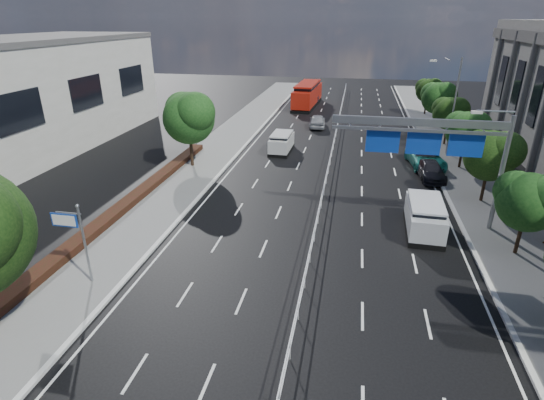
# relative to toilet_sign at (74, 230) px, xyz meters

# --- Properties ---
(ground) EXTENTS (160.00, 160.00, 0.00)m
(ground) POSITION_rel_toilet_sign_xyz_m (10.95, 0.00, -2.94)
(ground) COLOR black
(ground) RESTS_ON ground
(sidewalk_near) EXTENTS (5.00, 140.00, 0.14)m
(sidewalk_near) POSITION_rel_toilet_sign_xyz_m (-0.55, 0.00, -2.87)
(sidewalk_near) COLOR slate
(sidewalk_near) RESTS_ON ground
(kerb_near) EXTENTS (0.25, 140.00, 0.15)m
(kerb_near) POSITION_rel_toilet_sign_xyz_m (1.95, 0.00, -2.87)
(kerb_near) COLOR silver
(kerb_near) RESTS_ON ground
(kerb_far) EXTENTS (0.25, 140.00, 0.15)m
(kerb_far) POSITION_rel_toilet_sign_xyz_m (19.95, 0.00, -2.87)
(kerb_far) COLOR silver
(kerb_far) RESTS_ON ground
(median_fence) EXTENTS (0.05, 85.00, 1.02)m
(median_fence) POSITION_rel_toilet_sign_xyz_m (10.95, 22.50, -2.42)
(median_fence) COLOR silver
(median_fence) RESTS_ON ground
(hedge_near) EXTENTS (1.00, 36.00, 0.44)m
(hedge_near) POSITION_rel_toilet_sign_xyz_m (-2.35, 5.00, -2.58)
(hedge_near) COLOR black
(hedge_near) RESTS_ON sidewalk_near
(toilet_sign) EXTENTS (1.62, 0.18, 4.34)m
(toilet_sign) POSITION_rel_toilet_sign_xyz_m (0.00, 0.00, 0.00)
(toilet_sign) COLOR gray
(toilet_sign) RESTS_ON ground
(overhead_gantry) EXTENTS (10.24, 0.38, 7.45)m
(overhead_gantry) POSITION_rel_toilet_sign_xyz_m (17.69, 10.05, 2.66)
(overhead_gantry) COLOR gray
(overhead_gantry) RESTS_ON ground
(streetlight_far) EXTENTS (2.78, 2.40, 9.00)m
(streetlight_far) POSITION_rel_toilet_sign_xyz_m (21.46, 26.00, 2.27)
(streetlight_far) COLOR gray
(streetlight_far) RESTS_ON ground
(near_building) EXTENTS (12.00, 38.00, 10.00)m
(near_building) POSITION_rel_toilet_sign_xyz_m (-19.05, 18.00, 2.06)
(near_building) COLOR beige
(near_building) RESTS_ON ground
(near_tree_back) EXTENTS (4.84, 4.51, 6.69)m
(near_tree_back) POSITION_rel_toilet_sign_xyz_m (-0.99, 17.97, 1.67)
(near_tree_back) COLOR black
(near_tree_back) RESTS_ON ground
(far_tree_c) EXTENTS (3.52, 3.28, 4.94)m
(far_tree_c) POSITION_rel_toilet_sign_xyz_m (22.20, 6.98, 0.48)
(far_tree_c) COLOR black
(far_tree_c) RESTS_ON ground
(far_tree_d) EXTENTS (3.85, 3.59, 5.34)m
(far_tree_d) POSITION_rel_toilet_sign_xyz_m (22.20, 14.48, 0.74)
(far_tree_d) COLOR black
(far_tree_d) RESTS_ON ground
(far_tree_e) EXTENTS (3.63, 3.38, 5.13)m
(far_tree_e) POSITION_rel_toilet_sign_xyz_m (22.20, 21.98, 0.61)
(far_tree_e) COLOR black
(far_tree_e) RESTS_ON ground
(far_tree_f) EXTENTS (3.52, 3.28, 5.02)m
(far_tree_f) POSITION_rel_toilet_sign_xyz_m (22.20, 29.48, 0.55)
(far_tree_f) COLOR black
(far_tree_f) RESTS_ON ground
(far_tree_g) EXTENTS (3.96, 3.69, 5.45)m
(far_tree_g) POSITION_rel_toilet_sign_xyz_m (22.20, 36.98, 0.81)
(far_tree_g) COLOR black
(far_tree_g) RESTS_ON ground
(far_tree_h) EXTENTS (3.41, 3.18, 4.91)m
(far_tree_h) POSITION_rel_toilet_sign_xyz_m (22.20, 44.48, 0.48)
(far_tree_h) COLOR black
(far_tree_h) RESTS_ON ground
(white_minivan) EXTENTS (1.98, 4.36, 1.87)m
(white_minivan) POSITION_rel_toilet_sign_xyz_m (5.95, 24.01, -2.02)
(white_minivan) COLOR black
(white_minivan) RESTS_ON ground
(red_bus) EXTENTS (3.40, 11.45, 3.38)m
(red_bus) POSITION_rel_toilet_sign_xyz_m (5.78, 47.47, -1.18)
(red_bus) COLOR black
(red_bus) RESTS_ON ground
(near_car_silver) EXTENTS (2.16, 4.66, 1.54)m
(near_car_silver) POSITION_rel_toilet_sign_xyz_m (8.49, 34.74, -2.17)
(near_car_silver) COLOR #94969B
(near_car_silver) RESTS_ON ground
(near_car_dark) EXTENTS (2.23, 4.79, 1.52)m
(near_car_dark) POSITION_rel_toilet_sign_xyz_m (6.27, 51.02, -2.18)
(near_car_dark) COLOR black
(near_car_dark) RESTS_ON ground
(silver_minivan) EXTENTS (2.23, 4.95, 2.03)m
(silver_minivan) POSITION_rel_toilet_sign_xyz_m (17.45, 9.04, -1.95)
(silver_minivan) COLOR black
(silver_minivan) RESTS_ON ground
(parked_car_teal) EXTENTS (3.31, 5.97, 1.58)m
(parked_car_teal) POSITION_rel_toilet_sign_xyz_m (19.25, 21.94, -2.15)
(parked_car_teal) COLOR #1D8376
(parked_car_teal) RESTS_ON ground
(parked_car_dark) EXTENTS (2.27, 4.79, 1.35)m
(parked_car_dark) POSITION_rel_toilet_sign_xyz_m (19.25, 19.00, -2.27)
(parked_car_dark) COLOR black
(parked_car_dark) RESTS_ON ground
(pedestrian_b) EXTENTS (1.09, 1.05, 1.78)m
(pedestrian_b) POSITION_rel_toilet_sign_xyz_m (24.35, 13.96, -1.92)
(pedestrian_b) COLOR gray
(pedestrian_b) RESTS_ON sidewalk_far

